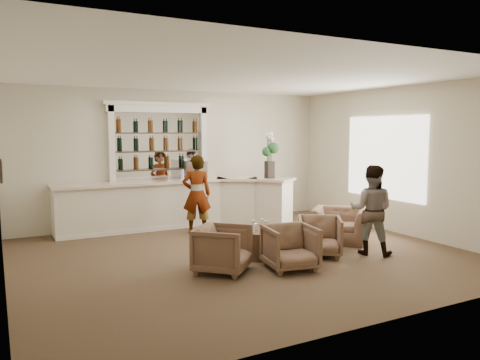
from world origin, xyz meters
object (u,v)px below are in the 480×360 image
at_px(guest, 371,210).
at_px(armchair_center, 290,247).
at_px(sommelier, 197,194).
at_px(armchair_right, 320,236).
at_px(cocktail_table, 260,245).
at_px(armchair_left, 223,249).
at_px(flower_vase, 270,153).
at_px(armchair_far, 340,225).
at_px(espresso_machine, 196,170).
at_px(bar_counter, 179,203).

bearing_deg(guest, armchair_center, 51.85).
relative_size(sommelier, armchair_right, 2.21).
height_order(cocktail_table, armchair_left, armchair_left).
height_order(armchair_right, flower_vase, flower_vase).
bearing_deg(armchair_right, cocktail_table, -163.82).
height_order(armchair_center, flower_vase, flower_vase).
relative_size(cocktail_table, flower_vase, 0.51).
distance_m(guest, armchair_far, 1.17).
height_order(espresso_machine, flower_vase, flower_vase).
bearing_deg(guest, armchair_far, -49.13).
bearing_deg(sommelier, armchair_center, 112.89).
bearing_deg(armchair_left, sommelier, 29.26).
bearing_deg(armchair_right, sommelier, 148.06).
distance_m(armchair_left, flower_vase, 4.43).
distance_m(armchair_left, espresso_machine, 4.11).
height_order(armchair_right, espresso_machine, espresso_machine).
bearing_deg(armchair_left, armchair_center, -65.64).
relative_size(armchair_left, espresso_machine, 1.68).
relative_size(armchair_center, espresso_machine, 1.62).
bearing_deg(cocktail_table, armchair_center, -82.07).
height_order(cocktail_table, sommelier, sommelier).
bearing_deg(flower_vase, bar_counter, 164.04).
bearing_deg(cocktail_table, flower_vase, 55.73).
xyz_separation_m(sommelier, armchair_center, (0.31, -3.32, -0.51)).
relative_size(bar_counter, guest, 3.40).
bearing_deg(espresso_machine, cocktail_table, -80.54).
bearing_deg(armchair_left, cocktail_table, -21.69).
bearing_deg(sommelier, guest, 142.04).
relative_size(cocktail_table, armchair_left, 0.68).
height_order(guest, armchair_center, guest).
distance_m(sommelier, flower_vase, 2.24).
distance_m(sommelier, armchair_far, 3.22).
distance_m(cocktail_table, armchair_left, 1.06).
distance_m(sommelier, guest, 3.88).
bearing_deg(armchair_far, cocktail_table, -124.68).
bearing_deg(espresso_machine, armchair_right, -64.07).
distance_m(guest, armchair_left, 3.01).
relative_size(sommelier, guest, 1.05).
bearing_deg(armchair_far, flower_vase, 142.93).
bearing_deg(bar_counter, guest, -60.07).
relative_size(guest, armchair_center, 2.06).
distance_m(bar_counter, guest, 4.64).
distance_m(cocktail_table, armchair_far, 2.17).
bearing_deg(armchair_far, armchair_right, -100.53).
bearing_deg(armchair_right, armchair_center, -120.14).
bearing_deg(armchair_center, cocktail_table, 107.87).
relative_size(armchair_left, armchair_center, 1.04).
distance_m(sommelier, armchair_right, 3.17).
xyz_separation_m(bar_counter, armchair_left, (-0.65, -3.76, -0.19)).
relative_size(sommelier, armchair_center, 2.17).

